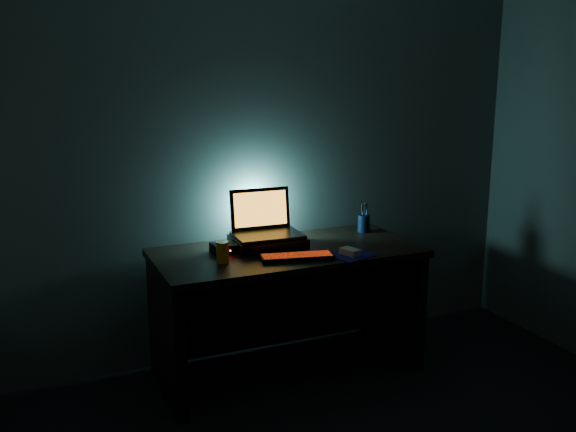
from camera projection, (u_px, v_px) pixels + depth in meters
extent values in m
cube|color=#49544E|center=(262.00, 153.00, 3.85)|extent=(3.50, 0.00, 2.50)
cube|color=black|center=(287.00, 253.00, 3.63)|extent=(1.50, 0.70, 0.04)
cube|color=black|center=(166.00, 335.00, 3.44)|extent=(0.06, 0.64, 0.71)
cube|color=black|center=(392.00, 298.00, 3.99)|extent=(0.06, 0.64, 0.71)
cube|color=black|center=(266.00, 297.00, 4.01)|extent=(1.38, 0.02, 0.65)
cube|color=black|center=(268.00, 242.00, 3.67)|extent=(0.41, 0.32, 0.06)
cube|color=black|center=(268.00, 235.00, 3.66)|extent=(0.39, 0.27, 0.02)
cube|color=black|center=(260.00, 209.00, 3.75)|extent=(0.36, 0.06, 0.24)
cube|color=orange|center=(261.00, 209.00, 3.74)|extent=(0.32, 0.04, 0.20)
cube|color=black|center=(297.00, 257.00, 3.45)|extent=(0.41, 0.20, 0.02)
cube|color=red|center=(297.00, 255.00, 3.44)|extent=(0.39, 0.18, 0.00)
cube|color=#0B0C51|center=(350.00, 255.00, 3.51)|extent=(0.27, 0.26, 0.00)
cube|color=#A0A0A6|center=(350.00, 252.00, 3.51)|extent=(0.10, 0.12, 0.03)
cylinder|color=black|center=(364.00, 223.00, 4.00)|extent=(0.09, 0.09, 0.11)
cylinder|color=#FDA60D|center=(223.00, 252.00, 3.37)|extent=(0.07, 0.07, 0.11)
cube|color=black|center=(226.00, 248.00, 3.56)|extent=(0.16, 0.13, 0.05)
sphere|color=#FF0C07|center=(230.00, 251.00, 3.51)|extent=(0.01, 0.01, 0.01)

